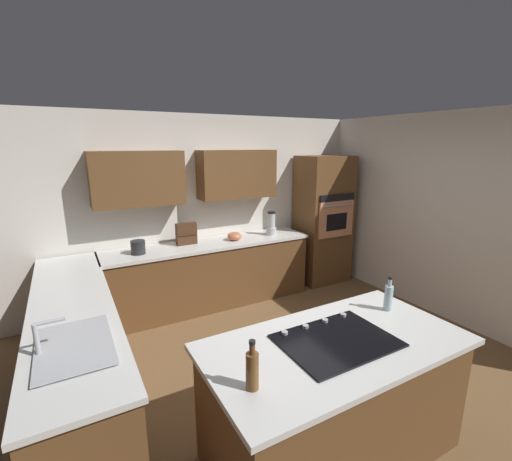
{
  "coord_description": "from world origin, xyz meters",
  "views": [
    {
      "loc": [
        1.77,
        2.58,
        2.2
      ],
      "look_at": [
        -0.27,
        -1.1,
        1.16
      ],
      "focal_mm": 24.5,
      "sensor_mm": 36.0,
      "label": 1
    }
  ],
  "objects": [
    {
      "name": "cooktop",
      "position": [
        0.26,
        0.99,
        0.91
      ],
      "size": [
        0.76,
        0.56,
        0.03
      ],
      "color": "black",
      "rests_on": "island_top"
    },
    {
      "name": "countertop_back",
      "position": [
        0.1,
        -1.72,
        0.88
      ],
      "size": [
        2.84,
        0.64,
        0.04
      ],
      "primitive_type": "cube",
      "color": "silver",
      "rests_on": "lower_cabinets_back"
    },
    {
      "name": "spice_rack",
      "position": [
        0.4,
        -1.8,
        1.04
      ],
      "size": [
        0.27,
        0.11,
        0.29
      ],
      "color": "#472B19",
      "rests_on": "countertop_back"
    },
    {
      "name": "sink_unit",
      "position": [
        1.83,
        0.21,
        0.92
      ],
      "size": [
        0.46,
        0.7,
        0.23
      ],
      "color": "#515456",
      "rests_on": "countertop_side"
    },
    {
      "name": "island_base",
      "position": [
        0.26,
        0.99,
        0.43
      ],
      "size": [
        1.75,
        0.87,
        0.86
      ],
      "primitive_type": "cube",
      "color": "brown",
      "rests_on": "ground"
    },
    {
      "name": "island_top",
      "position": [
        0.26,
        0.99,
        0.88
      ],
      "size": [
        1.83,
        0.95,
        0.04
      ],
      "primitive_type": "cube",
      "color": "silver",
      "rests_on": "island_base"
    },
    {
      "name": "lower_cabinets_back",
      "position": [
        0.1,
        -1.72,
        0.43
      ],
      "size": [
        2.8,
        0.6,
        0.86
      ],
      "primitive_type": "cube",
      "color": "brown",
      "rests_on": "ground"
    },
    {
      "name": "second_bottle",
      "position": [
        -0.41,
        0.83,
        1.01
      ],
      "size": [
        0.07,
        0.07,
        0.29
      ],
      "color": "silver",
      "rests_on": "island_top"
    },
    {
      "name": "wall_oven",
      "position": [
        -1.85,
        -1.72,
        1.02
      ],
      "size": [
        0.8,
        0.66,
        2.03
      ],
      "color": "brown",
      "rests_on": "ground"
    },
    {
      "name": "wall_back",
      "position": [
        0.07,
        -2.05,
        1.42
      ],
      "size": [
        6.0,
        0.44,
        2.6
      ],
      "color": "white",
      "rests_on": "ground"
    },
    {
      "name": "mixing_bowl",
      "position": [
        -0.25,
        -1.68,
        0.96
      ],
      "size": [
        0.2,
        0.2,
        0.11
      ],
      "primitive_type": "ellipsoid",
      "color": "#CC724C",
      "rests_on": "countertop_back"
    },
    {
      "name": "kettle",
      "position": [
        1.05,
        -1.68,
        0.98
      ],
      "size": [
        0.17,
        0.17,
        0.17
      ],
      "primitive_type": "cylinder",
      "color": "#262628",
      "rests_on": "countertop_back"
    },
    {
      "name": "blender",
      "position": [
        -0.85,
        -1.68,
        1.05
      ],
      "size": [
        0.15,
        0.15,
        0.35
      ],
      "color": "silver",
      "rests_on": "countertop_back"
    },
    {
      "name": "ground_plane",
      "position": [
        0.0,
        0.0,
        0.0
      ],
      "size": [
        14.0,
        14.0,
        0.0
      ],
      "primitive_type": "plane",
      "color": "brown"
    },
    {
      "name": "oil_bottle",
      "position": [
        0.98,
        1.13,
        1.02
      ],
      "size": [
        0.07,
        0.07,
        0.29
      ],
      "color": "brown",
      "rests_on": "island_top"
    },
    {
      "name": "countertop_side",
      "position": [
        1.82,
        -0.55,
        0.88
      ],
      "size": [
        0.64,
        2.94,
        0.04
      ],
      "primitive_type": "cube",
      "color": "silver",
      "rests_on": "lower_cabinets_side"
    },
    {
      "name": "lower_cabinets_side",
      "position": [
        1.82,
        -0.55,
        0.43
      ],
      "size": [
        0.6,
        2.9,
        0.86
      ],
      "primitive_type": "cube",
      "color": "brown",
      "rests_on": "ground"
    },
    {
      "name": "wall_left",
      "position": [
        -2.45,
        -0.3,
        1.3
      ],
      "size": [
        0.1,
        4.0,
        2.6
      ],
      "primitive_type": "cube",
      "color": "white",
      "rests_on": "ground"
    }
  ]
}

